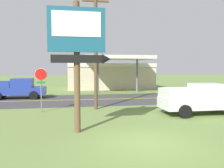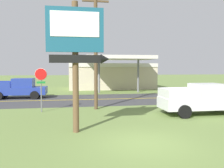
{
  "view_description": "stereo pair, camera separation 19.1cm",
  "coord_description": "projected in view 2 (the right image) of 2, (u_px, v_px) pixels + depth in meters",
  "views": [
    {
      "loc": [
        -2.86,
        -8.54,
        2.96
      ],
      "look_at": [
        0.0,
        8.0,
        1.8
      ],
      "focal_mm": 37.1,
      "sensor_mm": 36.0,
      "label": 1
    },
    {
      "loc": [
        -2.67,
        -8.57,
        2.96
      ],
      "look_at": [
        0.0,
        8.0,
        1.8
      ],
      "focal_mm": 37.1,
      "sensor_mm": 36.0,
      "label": 2
    }
  ],
  "objects": [
    {
      "name": "motel_sign",
      "position": [
        77.0,
        45.0,
        10.32
      ],
      "size": [
        2.81,
        0.54,
        5.93
      ],
      "color": "brown",
      "rests_on": "ground"
    },
    {
      "name": "ground_plane",
      "position": [
        144.0,
        144.0,
        9.07
      ],
      "size": [
        180.0,
        180.0,
        0.0
      ],
      "primitive_type": "plane",
      "color": "olive"
    },
    {
      "name": "road_centre_line",
      "position": [
        104.0,
        99.0,
        21.87
      ],
      "size": [
        126.0,
        0.2,
        0.01
      ],
      "primitive_type": "cube",
      "color": "gold",
      "rests_on": "road_asphalt"
    },
    {
      "name": "utility_pole",
      "position": [
        96.0,
        42.0,
        16.36
      ],
      "size": [
        2.07,
        0.26,
        8.94
      ],
      "color": "brown",
      "rests_on": "ground"
    },
    {
      "name": "pickup_blue_on_road",
      "position": [
        20.0,
        89.0,
        22.5
      ],
      "size": [
        5.2,
        2.24,
        1.96
      ],
      "color": "#233893",
      "rests_on": "ground"
    },
    {
      "name": "gas_station",
      "position": [
        112.0,
        75.0,
        33.38
      ],
      "size": [
        12.0,
        11.5,
        4.4
      ],
      "color": "beige",
      "rests_on": "ground"
    },
    {
      "name": "pickup_white_parked_on_lawn",
      "position": [
        202.0,
        99.0,
        14.78
      ],
      "size": [
        5.2,
        2.25,
        1.96
      ],
      "color": "silver",
      "rests_on": "ground"
    },
    {
      "name": "road_asphalt",
      "position": [
        104.0,
        99.0,
        21.87
      ],
      "size": [
        140.0,
        8.0,
        0.02
      ],
      "primitive_type": "cube",
      "color": "#3D3D3F",
      "rests_on": "ground"
    },
    {
      "name": "stop_sign",
      "position": [
        41.0,
        82.0,
        15.44
      ],
      "size": [
        0.8,
        0.08,
        2.95
      ],
      "color": "slate",
      "rests_on": "ground"
    }
  ]
}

